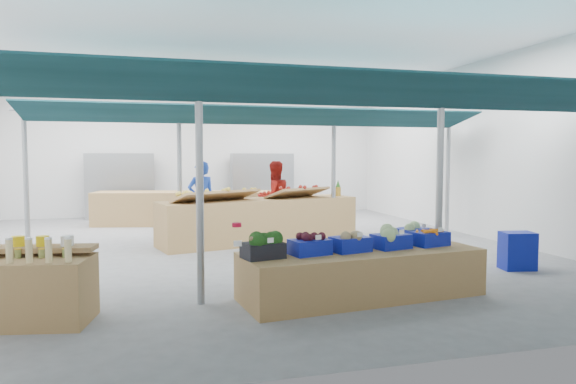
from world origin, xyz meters
name	(u,v)px	position (x,y,z in m)	size (l,w,h in m)	color
floor	(230,248)	(0.00, 0.00, 0.00)	(13.00, 13.00, 0.00)	slate
hall	(220,126)	(0.00, 1.44, 2.65)	(13.00, 13.00, 13.00)	silver
pole_grid	(286,163)	(0.75, -1.75, 1.81)	(10.00, 4.60, 3.00)	gray
awnings	(286,109)	(0.75, -1.75, 2.78)	(9.50, 7.08, 0.30)	#0A282E
back_shelving_left	(120,186)	(-2.50, 6.00, 1.00)	(2.00, 0.50, 2.00)	#B23F33
back_shelving_right	(262,184)	(2.00, 6.00, 1.00)	(2.00, 0.50, 2.00)	#B23F33
bottle_shelf	(15,287)	(-3.15, -4.22, 0.42)	(1.83, 1.33, 1.04)	olive
veg_counter	(362,274)	(1.17, -4.26, 0.32)	(3.33, 1.11, 0.65)	olive
fruit_counter	(260,221)	(0.76, 0.56, 0.49)	(4.54, 1.08, 0.97)	olive
far_counter	(189,208)	(-0.57, 3.97, 0.47)	(5.22, 1.04, 0.94)	olive
crate_stack	(517,251)	(4.43, -3.35, 0.32)	(0.54, 0.38, 0.64)	#0D1992
vendor_left	(201,199)	(-0.44, 1.66, 0.91)	(0.66, 0.43, 1.82)	blue
vendor_right	(274,198)	(1.36, 1.66, 0.91)	(0.88, 0.69, 1.82)	maroon
crate_broccoli	(263,246)	(-0.26, -4.42, 0.81)	(0.57, 0.45, 0.35)	black
crate_beets	(310,245)	(0.39, -4.34, 0.78)	(0.57, 0.45, 0.29)	#0D1992
crate_celeriac	(350,241)	(0.98, -4.28, 0.79)	(0.57, 0.45, 0.31)	#0D1992
crate_cabbage	(391,237)	(1.63, -4.20, 0.81)	(0.57, 0.45, 0.35)	#0D1992
crate_carrots	(429,238)	(2.27, -4.13, 0.76)	(0.57, 0.45, 0.29)	#0D1992
sparrow	(254,241)	(-0.39, -4.55, 0.89)	(0.12, 0.09, 0.11)	brown
pole_ribbon	(237,227)	(-0.61, -4.54, 1.08)	(0.12, 0.12, 0.28)	#B90C28
apple_heap_yellow	(216,194)	(-0.26, 0.19, 1.14)	(2.01, 1.51, 0.27)	#997247
apple_heap_red	(298,191)	(1.68, 0.68, 1.14)	(1.65, 1.32, 0.27)	#997247
pineapple	(338,189)	(2.78, 0.95, 1.15)	(0.14, 0.14, 0.39)	#8C6019
crate_extra	(412,231)	(2.22, -3.72, 0.79)	(0.59, 0.50, 0.32)	#0D1992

